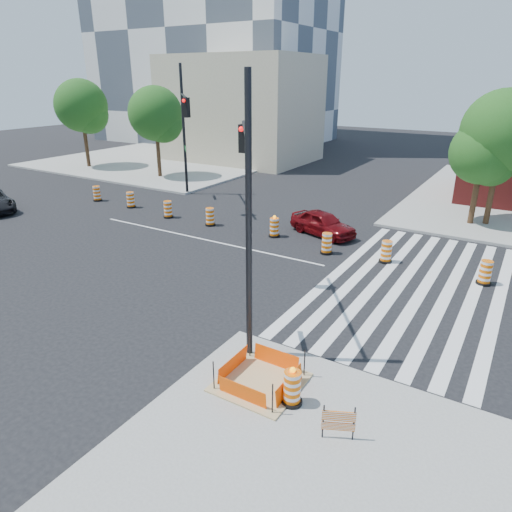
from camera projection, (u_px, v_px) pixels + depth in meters
The scene contains 23 objects.
ground at pixel (202, 239), 24.13m from camera, with size 120.00×120.00×0.00m, color black.
sidewalk_nw at pixel (172, 159), 47.14m from camera, with size 22.00×22.00×0.15m, color gray.
crosswalk_east at pixel (413, 285), 18.80m from camera, with size 6.75×13.50×0.01m.
lane_centerline at pixel (202, 239), 24.13m from camera, with size 14.00×0.12×0.01m, color silver.
excavation_pit at pixel (260, 381), 12.53m from camera, with size 2.20×2.20×0.90m.
beige_midrise at pixel (241, 109), 45.58m from camera, with size 14.00×10.00×10.00m, color tan.
red_coupe at pixel (323, 223), 24.55m from camera, with size 1.55×3.85×1.31m, color #5C070B.
signal_pole_se at pixel (247, 186), 13.71m from camera, with size 3.55×5.14×8.09m.
signal_pole_nw at pixel (184, 120), 29.89m from camera, with size 4.56×4.97×8.72m.
pit_drum at pixel (292, 388), 11.62m from camera, with size 0.56×0.56×1.09m.
barricade at pixel (339, 421), 10.45m from camera, with size 0.72×0.37×0.92m.
tree_north_a at pixel (82, 109), 41.11m from camera, with size 4.66×4.66×7.92m.
tree_north_b at pixel (156, 117), 36.98m from camera, with size 4.36×4.36×7.41m.
tree_north_c at pixel (483, 156), 24.91m from camera, with size 3.52×3.48×5.92m.
tree_north_d at pixel (503, 136), 24.43m from camera, with size 4.42×4.42×7.51m.
median_drum_0 at pixel (97, 194), 31.40m from camera, with size 0.60×0.60×1.02m.
median_drum_1 at pixel (131, 200), 29.80m from camera, with size 0.60×0.60×1.02m.
median_drum_2 at pixel (168, 210), 27.66m from camera, with size 0.60×0.60×1.02m.
median_drum_3 at pixel (210, 217), 26.19m from camera, with size 0.60×0.60×1.02m.
median_drum_4 at pixel (274, 228), 24.35m from camera, with size 0.60×0.60×1.18m.
median_drum_5 at pixel (327, 244), 22.01m from camera, with size 0.60×0.60×1.02m.
median_drum_6 at pixel (386, 252), 20.98m from camera, with size 0.60×0.60×1.02m.
median_drum_7 at pixel (485, 273), 18.74m from camera, with size 0.60×0.60×1.02m.
Camera 1 is at (14.35, -17.92, 8.01)m, focal length 32.00 mm.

